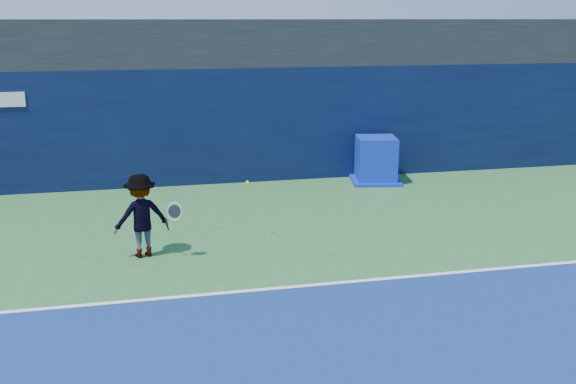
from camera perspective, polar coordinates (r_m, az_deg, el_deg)
baseline at (r=10.47m, az=-1.00°, el=-8.55°), size 24.00×0.10×0.01m
stadium_band at (r=18.01m, az=-6.50°, el=13.11°), size 36.00×3.00×1.20m
back_wall_assembly at (r=17.22m, az=-5.96°, el=6.01°), size 36.00×1.03×3.00m
equipment_cart at (r=17.20m, az=7.81°, el=2.71°), size 1.46×1.46×1.21m
tennis_player at (r=11.91m, az=-12.92°, el=-2.07°), size 1.28×0.80×1.54m
tennis_ball at (r=12.45m, az=-3.63°, el=0.88°), size 0.06×0.06×0.06m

